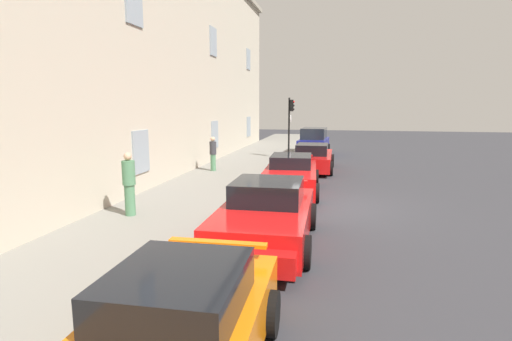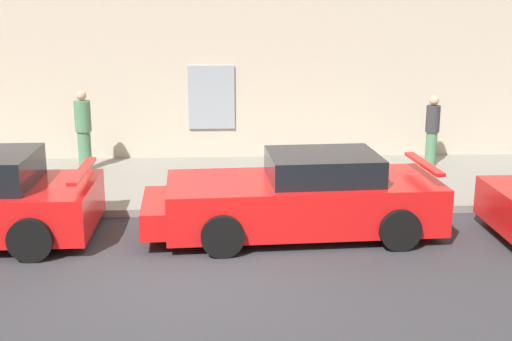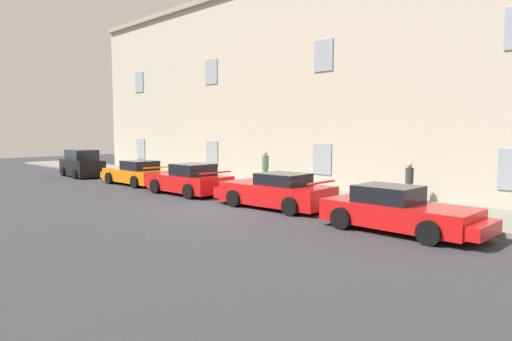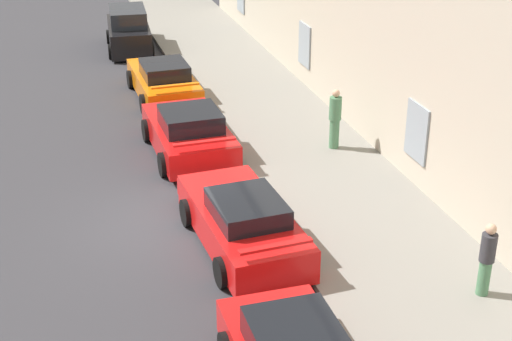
{
  "view_description": "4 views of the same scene",
  "coord_description": "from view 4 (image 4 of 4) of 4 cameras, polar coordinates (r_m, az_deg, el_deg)",
  "views": [
    {
      "loc": [
        -12.65,
        -0.26,
        3.21
      ],
      "look_at": [
        -1.5,
        2.07,
        1.32
      ],
      "focal_mm": 27.66,
      "sensor_mm": 36.0,
      "label": 1
    },
    {
      "loc": [
        0.39,
        -9.18,
        3.81
      ],
      "look_at": [
        0.87,
        2.02,
        0.95
      ],
      "focal_mm": 46.62,
      "sensor_mm": 36.0,
      "label": 2
    },
    {
      "loc": [
        13.22,
        -11.27,
        3.01
      ],
      "look_at": [
        -0.32,
        2.25,
        1.28
      ],
      "focal_mm": 31.38,
      "sensor_mm": 36.0,
      "label": 3
    },
    {
      "loc": [
        16.09,
        -2.54,
        8.96
      ],
      "look_at": [
        -0.03,
        2.23,
        1.06
      ],
      "focal_mm": 53.15,
      "sensor_mm": 36.0,
      "label": 4
    }
  ],
  "objects": [
    {
      "name": "pedestrian_strolling",
      "position": [
        15.84,
        16.97,
        -6.35
      ],
      "size": [
        0.37,
        0.37,
        1.61
      ],
      "color": "#4C7F59",
      "rests_on": "sidewalk"
    },
    {
      "name": "ground_plane",
      "position": [
        18.59,
        -6.58,
        -3.84
      ],
      "size": [
        80.0,
        80.0,
        0.0
      ],
      "primitive_type": "plane",
      "color": "#333338"
    },
    {
      "name": "sportscar_yellow_flank",
      "position": [
        22.13,
        -5.16,
        2.93
      ],
      "size": [
        4.58,
        2.31,
        1.45
      ],
      "color": "red",
      "rests_on": "ground"
    },
    {
      "name": "sidewalk",
      "position": [
        19.67,
        6.3,
        -1.88
      ],
      "size": [
        60.0,
        4.17,
        0.14
      ],
      "primitive_type": "cube",
      "color": "gray",
      "rests_on": "ground"
    },
    {
      "name": "hatchback_parked",
      "position": [
        32.61,
        -9.56,
        10.3
      ],
      "size": [
        4.03,
        2.06,
        1.76
      ],
      "color": "black",
      "rests_on": "ground"
    },
    {
      "name": "sportscar_white_middle",
      "position": [
        17.31,
        -1.2,
        -3.71
      ],
      "size": [
        4.99,
        2.28,
        1.37
      ],
      "color": "red",
      "rests_on": "ground"
    },
    {
      "name": "sportscar_red_lead",
      "position": [
        26.85,
        -7.03,
        6.79
      ],
      "size": [
        4.77,
        2.18,
        1.34
      ],
      "color": "orange",
      "rests_on": "ground"
    },
    {
      "name": "pedestrian_admiring",
      "position": [
        21.98,
        5.96,
        3.93
      ],
      "size": [
        0.45,
        0.45,
        1.79
      ],
      "color": "#4C7F59",
      "rests_on": "sidewalk"
    }
  ]
}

